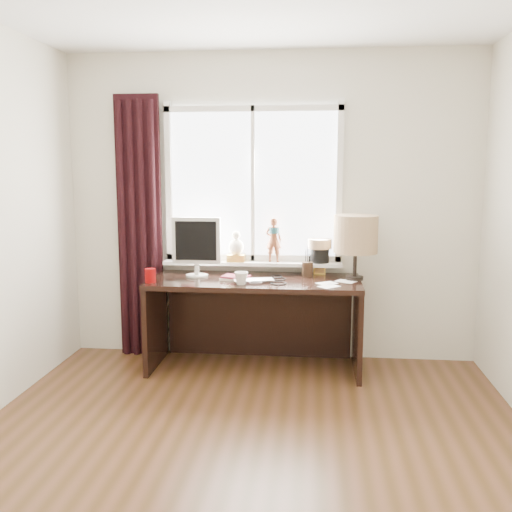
# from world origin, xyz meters

# --- Properties ---
(floor) EXTENTS (3.50, 4.00, 0.00)m
(floor) POSITION_xyz_m (0.00, 0.00, 0.00)
(floor) COLOR brown
(floor) RESTS_ON ground
(wall_back) EXTENTS (3.50, 0.00, 2.60)m
(wall_back) POSITION_xyz_m (0.00, 2.00, 1.30)
(wall_back) COLOR beige
(wall_back) RESTS_ON ground
(wall_front) EXTENTS (3.50, 0.00, 2.60)m
(wall_front) POSITION_xyz_m (0.00, -2.00, 1.30)
(wall_front) COLOR beige
(wall_front) RESTS_ON ground
(laptop) EXTENTS (0.35, 0.27, 0.02)m
(laptop) POSITION_xyz_m (-0.09, 1.51, 0.76)
(laptop) COLOR silver
(laptop) RESTS_ON desk
(mug) EXTENTS (0.14, 0.14, 0.11)m
(mug) POSITION_xyz_m (-0.18, 1.41, 0.80)
(mug) COLOR white
(mug) RESTS_ON desk
(red_cup) EXTENTS (0.08, 0.08, 0.11)m
(red_cup) POSITION_xyz_m (-0.90, 1.42, 0.81)
(red_cup) COLOR #750304
(red_cup) RESTS_ON desk
(window) EXTENTS (1.52, 0.20, 1.40)m
(window) POSITION_xyz_m (-0.13, 1.95, 1.31)
(window) COLOR white
(window) RESTS_ON ground
(curtain) EXTENTS (0.38, 0.09, 2.25)m
(curtain) POSITION_xyz_m (-1.13, 1.91, 1.12)
(curtain) COLOR black
(curtain) RESTS_ON floor
(desk) EXTENTS (1.70, 0.70, 0.75)m
(desk) POSITION_xyz_m (-0.10, 1.73, 0.51)
(desk) COLOR #311A13
(desk) RESTS_ON floor
(monitor) EXTENTS (0.40, 0.18, 0.49)m
(monitor) POSITION_xyz_m (-0.59, 1.70, 1.03)
(monitor) COLOR beige
(monitor) RESTS_ON desk
(notebook_stack) EXTENTS (0.25, 0.20, 0.03)m
(notebook_stack) POSITION_xyz_m (-0.25, 1.60, 0.77)
(notebook_stack) COLOR beige
(notebook_stack) RESTS_ON desk
(brush_holder) EXTENTS (0.09, 0.09, 0.25)m
(brush_holder) POSITION_xyz_m (0.32, 1.80, 0.81)
(brush_holder) COLOR black
(brush_holder) RESTS_ON desk
(icon_frame) EXTENTS (0.10, 0.03, 0.13)m
(icon_frame) POSITION_xyz_m (0.42, 1.90, 0.81)
(icon_frame) COLOR gold
(icon_frame) RESTS_ON desk
(table_lamp) EXTENTS (0.35, 0.35, 0.52)m
(table_lamp) POSITION_xyz_m (0.70, 1.69, 1.11)
(table_lamp) COLOR black
(table_lamp) RESTS_ON desk
(loose_papers) EXTENTS (0.33, 0.38, 0.00)m
(loose_papers) POSITION_xyz_m (0.53, 1.51, 0.75)
(loose_papers) COLOR white
(loose_papers) RESTS_ON desk
(desk_cables) EXTENTS (0.19, 0.43, 0.01)m
(desk_cables) POSITION_xyz_m (0.09, 1.59, 0.75)
(desk_cables) COLOR black
(desk_cables) RESTS_ON desk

